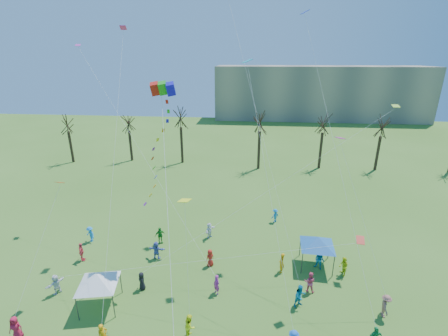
# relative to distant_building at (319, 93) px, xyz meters

# --- Properties ---
(distant_building) EXTENTS (60.00, 14.00, 15.00)m
(distant_building) POSITION_rel_distant_building_xyz_m (0.00, 0.00, 0.00)
(distant_building) COLOR gray
(distant_building) RESTS_ON ground
(bare_tree_row) EXTENTS (68.61, 7.49, 9.93)m
(bare_tree_row) POSITION_rel_distant_building_xyz_m (-17.73, -45.29, -0.80)
(bare_tree_row) COLOR black
(bare_tree_row) RESTS_ON ground
(big_box_kite) EXTENTS (2.76, 7.04, 17.77)m
(big_box_kite) POSITION_rel_distant_building_xyz_m (-25.75, -74.11, 3.19)
(big_box_kite) COLOR red
(big_box_kite) RESTS_ON ground
(canopy_tent_white) EXTENTS (3.78, 3.78, 2.89)m
(canopy_tent_white) POSITION_rel_distant_building_xyz_m (-29.89, -78.15, -5.05)
(canopy_tent_white) COLOR #3F3F44
(canopy_tent_white) RESTS_ON ground
(canopy_tent_blue) EXTENTS (3.99, 3.99, 3.00)m
(canopy_tent_blue) POSITION_rel_distant_building_xyz_m (-12.99, -71.72, -4.96)
(canopy_tent_blue) COLOR #3F3F44
(canopy_tent_blue) RESTS_ON ground
(festival_crowd) EXTENTS (26.97, 18.30, 1.85)m
(festival_crowd) POSITION_rel_distant_building_xyz_m (-21.56, -74.55, -6.63)
(festival_crowd) COLOR #B41637
(festival_crowd) RESTS_ON ground
(small_kites_aloft) EXTENTS (30.55, 17.64, 32.98)m
(small_kites_aloft) POSITION_rel_distant_building_xyz_m (-20.98, -71.04, 6.25)
(small_kites_aloft) COLOR #FD460D
(small_kites_aloft) RESTS_ON ground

